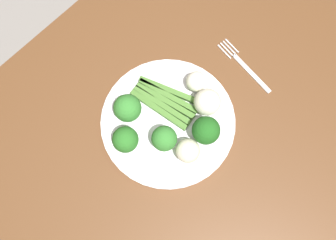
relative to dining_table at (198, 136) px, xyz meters
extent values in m
cube|color=gray|center=(0.00, 0.00, -0.65)|extent=(6.00, 6.00, 0.02)
cube|color=brown|center=(0.00, 0.00, 0.08)|extent=(1.48, 0.87, 0.04)
cylinder|color=white|center=(-0.05, 0.06, 0.11)|extent=(0.29, 0.29, 0.01)
cube|color=#47752D|center=(-0.04, 0.09, 0.12)|extent=(0.03, 0.14, 0.01)
cube|color=#47752D|center=(-0.03, 0.09, 0.12)|extent=(0.03, 0.14, 0.01)
cube|color=#47752D|center=(-0.02, 0.09, 0.12)|extent=(0.04, 0.14, 0.01)
cube|color=#47752D|center=(-0.01, 0.10, 0.12)|extent=(0.05, 0.14, 0.01)
cube|color=#47752D|center=(0.01, 0.10, 0.12)|extent=(0.06, 0.14, 0.01)
cylinder|color=#609E3D|center=(-0.09, 0.03, 0.12)|extent=(0.02, 0.02, 0.02)
sphere|color=#337A2D|center=(-0.09, 0.03, 0.15)|extent=(0.05, 0.05, 0.05)
cylinder|color=#568E33|center=(-0.14, 0.09, 0.12)|extent=(0.02, 0.02, 0.02)
sphere|color=#286B23|center=(-0.14, 0.09, 0.15)|extent=(0.05, 0.05, 0.05)
cylinder|color=#4C7F2B|center=(-0.02, -0.02, 0.12)|extent=(0.02, 0.02, 0.02)
sphere|color=#1E5B1C|center=(-0.02, -0.02, 0.16)|extent=(0.06, 0.06, 0.06)
cylinder|color=#609E3D|center=(-0.09, 0.13, 0.12)|extent=(0.02, 0.02, 0.02)
sphere|color=#337A2D|center=(-0.09, 0.13, 0.16)|extent=(0.06, 0.06, 0.06)
sphere|color=beige|center=(-0.07, -0.02, 0.14)|extent=(0.05, 0.05, 0.05)
sphere|color=silver|center=(0.03, 0.02, 0.14)|extent=(0.06, 0.06, 0.06)
sphere|color=white|center=(0.06, 0.07, 0.14)|extent=(0.04, 0.04, 0.04)
cube|color=silver|center=(0.17, 0.00, 0.10)|extent=(0.03, 0.12, 0.00)
cube|color=silver|center=(0.19, 0.08, 0.10)|extent=(0.01, 0.05, 0.00)
cube|color=silver|center=(0.19, 0.08, 0.10)|extent=(0.01, 0.05, 0.00)
cube|color=silver|center=(0.18, 0.08, 0.10)|extent=(0.01, 0.05, 0.00)
cube|color=silver|center=(0.17, 0.08, 0.10)|extent=(0.01, 0.05, 0.00)
camera|label=1|loc=(-0.19, -0.08, 0.80)|focal=35.66mm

